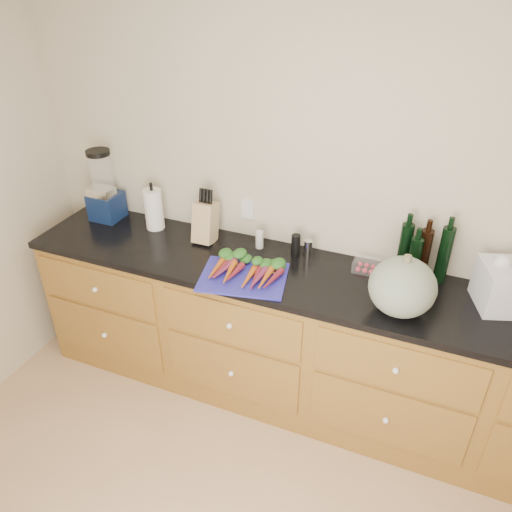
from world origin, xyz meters
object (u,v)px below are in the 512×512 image
at_px(paper_towel, 154,209).
at_px(cutting_board, 244,277).
at_px(carrots, 247,268).
at_px(blender_appliance, 104,190).
at_px(tomato_box, 366,266).
at_px(squash, 402,287).
at_px(knife_block, 205,222).

bearing_deg(paper_towel, cutting_board, -22.81).
xyz_separation_m(cutting_board, carrots, (0.00, 0.04, 0.03)).
height_order(cutting_board, blender_appliance, blender_appliance).
bearing_deg(cutting_board, tomato_box, 28.62).
xyz_separation_m(carrots, tomato_box, (0.60, 0.29, -0.00)).
bearing_deg(squash, blender_appliance, 171.50).
distance_m(carrots, blender_appliance, 1.17).
bearing_deg(knife_block, paper_towel, 176.97).
relative_size(carrots, paper_towel, 1.50).
xyz_separation_m(blender_appliance, tomato_box, (1.73, 0.01, -0.17)).
bearing_deg(carrots, blender_appliance, 166.42).
height_order(blender_appliance, tomato_box, blender_appliance).
bearing_deg(paper_towel, blender_appliance, -179.60).
bearing_deg(tomato_box, squash, -53.49).
bearing_deg(carrots, knife_block, 146.31).
xyz_separation_m(squash, knife_block, (-1.21, 0.28, -0.02)).
bearing_deg(cutting_board, paper_towel, 157.19).
distance_m(cutting_board, tomato_box, 0.69).
relative_size(carrots, blender_appliance, 0.84).
xyz_separation_m(carrots, blender_appliance, (-1.13, 0.27, 0.17)).
height_order(cutting_board, carrots, carrots).
height_order(carrots, blender_appliance, blender_appliance).
relative_size(cutting_board, squash, 1.43).
xyz_separation_m(squash, paper_towel, (-1.59, 0.30, -0.02)).
bearing_deg(blender_appliance, cutting_board, -15.70).
bearing_deg(blender_appliance, tomato_box, 0.42).
height_order(blender_appliance, knife_block, blender_appliance).
distance_m(cutting_board, carrots, 0.05).
xyz_separation_m(blender_appliance, paper_towel, (0.37, 0.00, -0.07)).
relative_size(knife_block, tomato_box, 1.77).
relative_size(blender_appliance, paper_towel, 1.79).
height_order(carrots, tomato_box, carrots).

